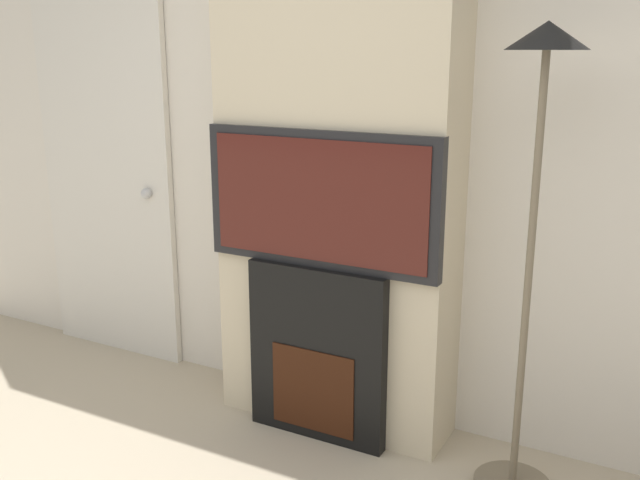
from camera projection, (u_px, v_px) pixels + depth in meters
wall_back at (356, 140)px, 3.35m from camera, size 6.00×0.06×2.70m
chimney_breast at (337, 144)px, 3.18m from camera, size 1.11×0.33×2.70m
fireplace at (320, 352)px, 3.28m from camera, size 0.68×0.15×0.82m
television at (320, 200)px, 3.10m from camera, size 1.12×0.07×0.61m
floor_lamp at (537, 165)px, 2.61m from camera, size 0.32×0.32×1.86m
entry_door at (107, 180)px, 4.09m from camera, size 0.93×0.09×2.07m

